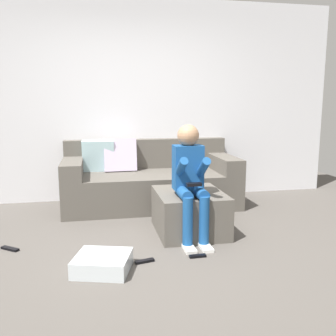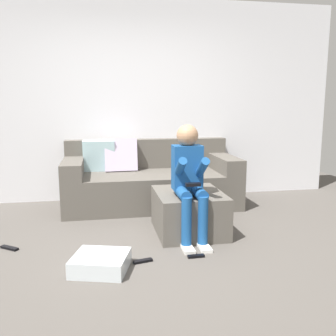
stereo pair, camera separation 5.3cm
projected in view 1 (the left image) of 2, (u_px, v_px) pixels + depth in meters
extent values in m
plane|color=#544F49|center=(151.00, 256.00, 3.30)|extent=(7.64, 7.64, 0.00)
cube|color=silver|center=(127.00, 101.00, 5.12)|extent=(5.88, 0.10, 2.71)
cube|color=#59544C|center=(151.00, 189.00, 4.85)|extent=(2.20, 0.96, 0.44)
cube|color=#59544C|center=(146.00, 153.00, 5.16)|extent=(2.20, 0.18, 0.40)
cube|color=#59544C|center=(72.00, 168.00, 4.61)|extent=(0.25, 0.96, 0.20)
cube|color=#59544C|center=(223.00, 163.00, 4.98)|extent=(0.25, 0.96, 0.20)
cube|color=silver|center=(98.00, 156.00, 4.88)|extent=(0.42, 0.19, 0.42)
cube|color=silver|center=(120.00, 155.00, 4.92)|extent=(0.43, 0.21, 0.44)
cube|color=#59544C|center=(189.00, 212.00, 3.87)|extent=(0.68, 0.79, 0.42)
cube|color=#194C8C|center=(188.00, 167.00, 3.69)|extent=(0.29, 0.19, 0.44)
sphere|color=tan|center=(188.00, 135.00, 3.63)|extent=(0.21, 0.21, 0.21)
cylinder|color=#194C8C|center=(184.00, 193.00, 3.55)|extent=(0.11, 0.32, 0.11)
cylinder|color=#194C8C|center=(188.00, 221.00, 3.44)|extent=(0.09, 0.09, 0.45)
cube|color=white|center=(189.00, 248.00, 3.42)|extent=(0.10, 0.22, 0.03)
cylinder|color=#194C8C|center=(181.00, 169.00, 3.55)|extent=(0.08, 0.33, 0.27)
cylinder|color=#194C8C|center=(200.00, 193.00, 3.58)|extent=(0.11, 0.32, 0.11)
cylinder|color=#194C8C|center=(204.00, 220.00, 3.47)|extent=(0.09, 0.09, 0.45)
cube|color=white|center=(206.00, 247.00, 3.45)|extent=(0.10, 0.22, 0.03)
cylinder|color=#194C8C|center=(202.00, 170.00, 3.57)|extent=(0.08, 0.37, 0.29)
cube|color=black|center=(194.00, 184.00, 3.47)|extent=(0.14, 0.06, 0.03)
cube|color=silver|center=(103.00, 263.00, 2.99)|extent=(0.52, 0.49, 0.13)
cube|color=black|center=(198.00, 256.00, 3.26)|extent=(0.15, 0.05, 0.02)
cube|color=black|center=(145.00, 261.00, 3.15)|extent=(0.17, 0.08, 0.02)
cube|color=black|center=(10.00, 249.00, 3.42)|extent=(0.18, 0.15, 0.02)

